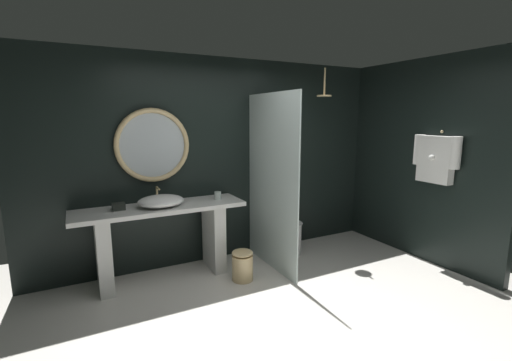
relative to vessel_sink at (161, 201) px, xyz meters
The scene contains 13 objects.
ground_plane 2.00m from the vessel_sink, 60.03° to the right, with size 5.76×5.76×0.00m, color silver.
back_wall_panel 1.02m from the vessel_sink, 22.95° to the left, with size 4.80×0.10×2.60m, color black.
side_wall_right 3.34m from the vessel_sink, 13.36° to the right, with size 0.10×2.47×2.60m, color black.
vanity_counter 0.39m from the vessel_sink, 88.66° to the left, with size 1.89×0.55×0.87m.
vessel_sink is the anchor object (origin of this frame).
tumbler_cup 0.70m from the vessel_sink, ahead, with size 0.08×0.08×0.10m, color silver.
tissue_box 0.45m from the vessel_sink, behind, with size 0.13×0.12×0.07m, color #282D28.
round_wall_mirror 0.67m from the vessel_sink, 89.86° to the left, with size 0.86×0.06×0.86m.
shower_glass_panel 1.32m from the vessel_sink, 11.56° to the right, with size 0.02×1.17×2.14m, color silver.
rain_shower_head 2.53m from the vessel_sink, ahead, with size 0.20×0.20×0.37m.
hanging_bathrobe 3.32m from the vessel_sink, 20.09° to the right, with size 0.20×0.61×0.64m.
toilet 1.83m from the vessel_sink, ahead, with size 0.39×0.54×0.57m.
waste_bin 1.18m from the vessel_sink, 29.05° to the right, with size 0.24×0.24×0.37m.
Camera 1 is at (-1.70, -2.35, 1.86)m, focal length 24.54 mm.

